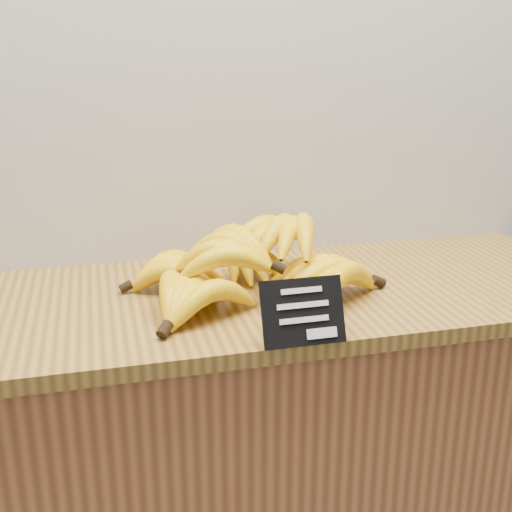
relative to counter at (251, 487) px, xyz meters
name	(u,v)px	position (x,y,z in m)	size (l,w,h in m)	color
counter	(251,487)	(0.00, 0.00, 0.00)	(1.37, 0.50, 0.90)	#A25F34
counter_top	(250,297)	(0.00, 0.00, 0.47)	(1.50, 0.54, 0.03)	olive
chalkboard_sign	(303,312)	(0.03, -0.25, 0.53)	(0.14, 0.01, 0.11)	black
banana_pile	(246,267)	(-0.01, -0.02, 0.54)	(0.54, 0.38, 0.13)	yellow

